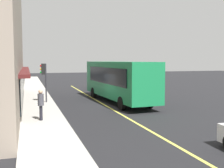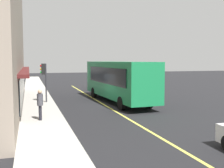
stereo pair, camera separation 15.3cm
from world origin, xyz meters
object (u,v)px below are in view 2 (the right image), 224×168
pedestrian_mid_block (40,102)px  bus (118,79)px  car_navy (100,84)px  traffic_light (44,73)px

pedestrian_mid_block → bus: bearing=-48.1°
bus → car_navy: bearing=-6.1°
bus → traffic_light: 6.23m
bus → traffic_light: bearing=81.6°
bus → traffic_light: (0.91, 6.14, 0.55)m
bus → car_navy: (10.20, -1.10, -1.24)m
bus → pedestrian_mid_block: 9.10m
bus → pedestrian_mid_block: bus is taller
traffic_light → pedestrian_mid_block: 7.11m
bus → pedestrian_mid_block: (-6.06, 6.75, -0.75)m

